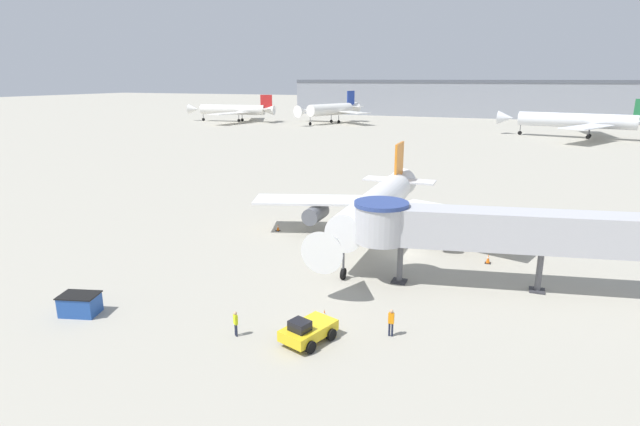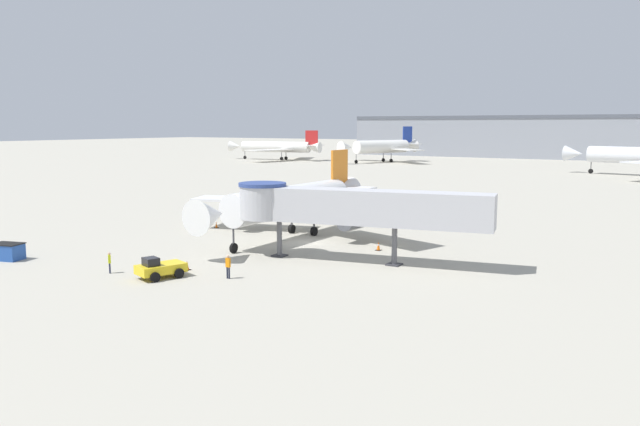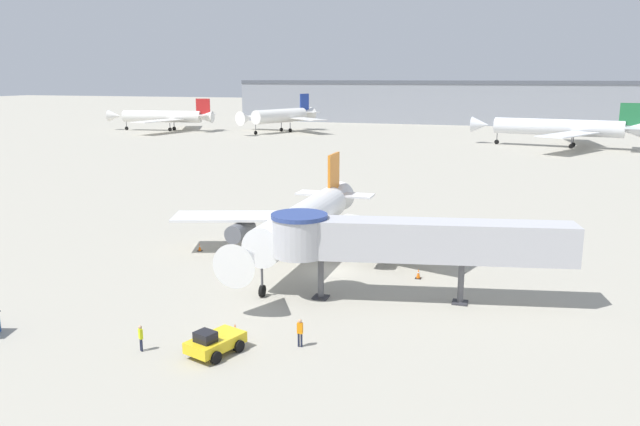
{
  "view_description": "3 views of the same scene",
  "coord_description": "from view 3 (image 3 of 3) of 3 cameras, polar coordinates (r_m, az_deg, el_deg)",
  "views": [
    {
      "loc": [
        8.87,
        -42.23,
        15.22
      ],
      "look_at": [
        -7.1,
        -2.18,
        3.56
      ],
      "focal_mm": 28.0,
      "sensor_mm": 36.0,
      "label": 1
    },
    {
      "loc": [
        32.11,
        -49.54,
        11.17
      ],
      "look_at": [
        2.25,
        -1.62,
        3.23
      ],
      "focal_mm": 35.0,
      "sensor_mm": 36.0,
      "label": 2
    },
    {
      "loc": [
        14.67,
        -48.1,
        15.97
      ],
      "look_at": [
        -1.62,
        2.12,
        4.39
      ],
      "focal_mm": 35.0,
      "sensor_mm": 36.0,
      "label": 3
    }
  ],
  "objects": [
    {
      "name": "background_jet_green_tail",
      "position": [
        154.27,
        21.22,
        7.3
      ],
      "size": [
        37.99,
        39.84,
        10.37
      ],
      "rotation": [
        0.0,
        0.0,
        -1.74
      ],
      "color": "silver",
      "rests_on": "ground_plane"
    },
    {
      "name": "traffic_cone_near_nose",
      "position": [
        40.34,
        -7.77,
        -10.51
      ],
      "size": [
        0.46,
        0.46,
        0.76
      ],
      "color": "black",
      "rests_on": "ground_plane"
    },
    {
      "name": "jet_bridge",
      "position": [
        44.75,
        7.35,
        -2.41
      ],
      "size": [
        21.31,
        7.28,
        6.31
      ],
      "rotation": [
        0.0,
        0.0,
        0.21
      ],
      "color": "#B7B7BC",
      "rests_on": "ground_plane"
    },
    {
      "name": "terminal_building",
      "position": [
        223.58,
        15.15,
        9.74
      ],
      "size": [
        175.6,
        19.28,
        14.65
      ],
      "color": "gray",
      "rests_on": "ground_plane"
    },
    {
      "name": "background_jet_red_tail",
      "position": [
        194.64,
        -14.01,
        8.56
      ],
      "size": [
        33.42,
        36.24,
        9.61
      ],
      "rotation": [
        0.0,
        0.0,
        -1.44
      ],
      "color": "white",
      "rests_on": "ground_plane"
    },
    {
      "name": "ground_plane",
      "position": [
        52.76,
        0.97,
        -5.25
      ],
      "size": [
        800.0,
        800.0,
        0.0
      ],
      "primitive_type": "plane",
      "color": "#A8A393"
    },
    {
      "name": "ground_crew_marshaller",
      "position": [
        39.05,
        -16.07,
        -10.78
      ],
      "size": [
        0.36,
        0.33,
        1.62
      ],
      "rotation": [
        0.0,
        0.0,
        2.53
      ],
      "color": "#1E2338",
      "rests_on": "ground_plane"
    },
    {
      "name": "main_airplane",
      "position": [
        54.43,
        -1.47,
        -0.75
      ],
      "size": [
        26.88,
        26.13,
        8.47
      ],
      "rotation": [
        0.0,
        0.0,
        0.01
      ],
      "color": "white",
      "rests_on": "ground_plane"
    },
    {
      "name": "pushback_tug_yellow",
      "position": [
        37.82,
        -9.63,
        -11.57
      ],
      "size": [
        2.93,
        3.86,
        1.62
      ],
      "rotation": [
        0.0,
        0.0,
        -0.32
      ],
      "color": "yellow",
      "rests_on": "ground_plane"
    },
    {
      "name": "traffic_cone_port_wing",
      "position": [
        59.41,
        -10.95,
        -3.12
      ],
      "size": [
        0.42,
        0.42,
        0.7
      ],
      "color": "black",
      "rests_on": "ground_plane"
    },
    {
      "name": "background_jet_blue_tail",
      "position": [
        184.04,
        -3.57,
        8.86
      ],
      "size": [
        28.92,
        29.25,
        10.9
      ],
      "rotation": [
        0.0,
        0.0,
        -0.38
      ],
      "color": "white",
      "rests_on": "ground_plane"
    },
    {
      "name": "ground_crew_wing_walker",
      "position": [
        38.12,
        -1.84,
        -10.72
      ],
      "size": [
        0.35,
        0.23,
        1.77
      ],
      "rotation": [
        0.0,
        0.0,
        3.17
      ],
      "color": "#1E2338",
      "rests_on": "ground_plane"
    },
    {
      "name": "traffic_cone_starboard_wing",
      "position": [
        51.16,
        8.98,
        -5.52
      ],
      "size": [
        0.49,
        0.49,
        0.8
      ],
      "color": "black",
      "rests_on": "ground_plane"
    }
  ]
}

